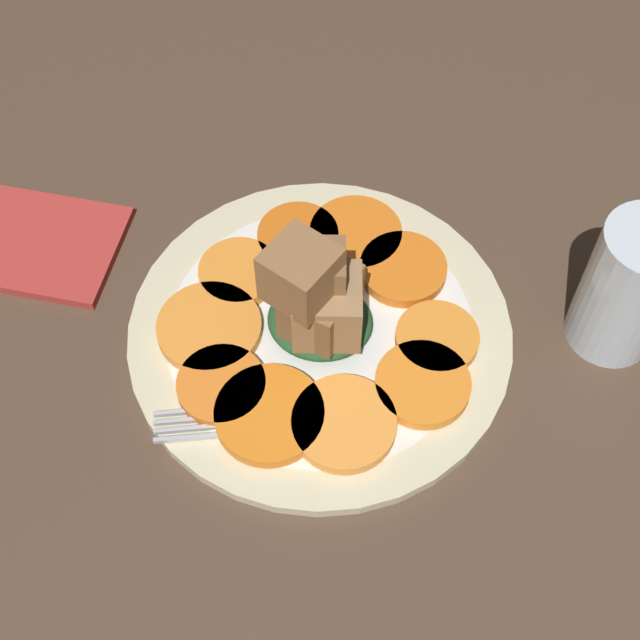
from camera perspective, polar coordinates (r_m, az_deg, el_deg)
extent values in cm
cube|color=#4C3828|center=(67.49, 0.00, -1.43)|extent=(120.00, 120.00, 2.00)
cylinder|color=beige|center=(66.22, 0.00, -0.75)|extent=(28.45, 28.45, 1.00)
cylinder|color=white|center=(66.18, 0.00, -0.73)|extent=(22.76, 22.76, 1.00)
cylinder|color=orange|center=(68.24, -5.22, 3.06)|extent=(6.13, 6.13, 0.96)
cylinder|color=orange|center=(65.63, -7.10, -0.49)|extent=(7.70, 7.70, 0.96)
cylinder|color=orange|center=(63.05, -6.33, -4.18)|extent=(6.30, 6.30, 0.96)
cylinder|color=orange|center=(61.70, -3.26, -6.06)|extent=(7.64, 7.64, 0.96)
cylinder|color=orange|center=(61.32, 1.55, -6.63)|extent=(7.27, 7.27, 0.96)
cylinder|color=orange|center=(63.13, 6.59, -4.10)|extent=(6.78, 6.78, 0.96)
cylinder|color=orange|center=(65.21, 7.50, -1.16)|extent=(6.09, 6.09, 0.96)
cylinder|color=orange|center=(68.45, 5.34, 3.28)|extent=(6.69, 6.69, 0.96)
cylinder|color=orange|center=(70.25, 2.30, 5.50)|extent=(7.26, 7.26, 0.96)
cylinder|color=orange|center=(70.08, -1.42, 5.37)|extent=(6.38, 6.38, 0.96)
ellipsoid|color=#235128|center=(64.92, 0.00, -0.03)|extent=(7.74, 6.96, 1.89)
cube|color=brown|center=(61.83, -0.63, 0.72)|extent=(5.12, 5.12, 4.17)
cube|color=#9E754C|center=(61.59, 0.45, 0.86)|extent=(5.58, 5.58, 4.74)
cube|color=olive|center=(62.21, 0.03, 1.61)|extent=(5.77, 5.77, 4.61)
cube|color=brown|center=(59.91, 0.15, 3.21)|extent=(4.08, 4.08, 3.45)
cube|color=olive|center=(58.29, -1.23, 2.98)|extent=(5.63, 5.63, 4.23)
cube|color=#B2B2B7|center=(62.01, 0.70, -5.92)|extent=(11.82, 4.71, 0.40)
cube|color=#B2B2B7|center=(61.99, -5.57, -6.43)|extent=(2.09, 2.64, 0.40)
cube|color=#B2B2B7|center=(61.79, -8.42, -7.47)|extent=(4.62, 1.73, 0.40)
cube|color=#B2B2B7|center=(62.09, -8.43, -6.91)|extent=(4.62, 1.73, 0.40)
cube|color=#B2B2B7|center=(62.39, -8.44, -6.37)|extent=(4.62, 1.73, 0.40)
cube|color=#B2B2B7|center=(62.69, -8.45, -5.82)|extent=(4.62, 1.73, 0.40)
cylinder|color=silver|center=(65.77, 19.17, 1.94)|extent=(6.48, 6.48, 11.30)
cube|color=#B2332D|center=(75.31, -18.77, 4.86)|extent=(16.26, 9.76, 0.80)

